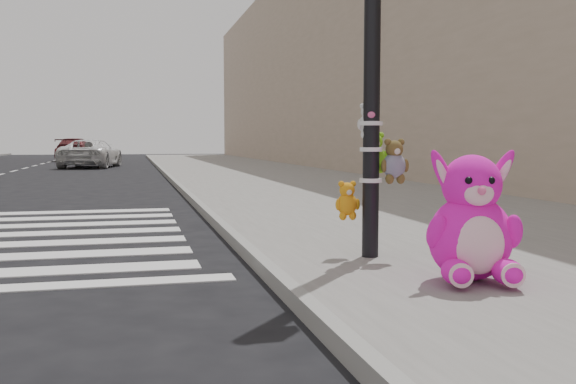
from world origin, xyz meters
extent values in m
plane|color=black|center=(0.00, 0.00, 0.00)|extent=(120.00, 120.00, 0.00)
cube|color=slate|center=(5.00, 10.00, 0.07)|extent=(7.00, 80.00, 0.14)
cube|color=gray|center=(1.55, 10.00, 0.07)|extent=(0.12, 80.00, 0.15)
cube|color=tan|center=(10.50, 20.00, 5.00)|extent=(5.00, 60.00, 10.00)
cylinder|color=black|center=(2.60, 1.80, 2.14)|extent=(0.16, 0.16, 4.00)
cylinder|color=white|center=(2.60, 1.80, 0.89)|extent=(0.22, 0.22, 0.04)
cylinder|color=white|center=(2.60, 1.80, 1.19)|extent=(0.22, 0.22, 0.04)
cylinder|color=white|center=(2.60, 1.80, 1.44)|extent=(0.22, 0.22, 0.04)
ellipsoid|color=#FF15C6|center=(2.74, 0.35, 0.24)|extent=(0.30, 0.41, 0.20)
ellipsoid|color=#FF15C6|center=(3.13, 0.26, 0.24)|extent=(0.30, 0.41, 0.20)
ellipsoid|color=#FF15C6|center=(3.00, 0.60, 0.49)|extent=(0.81, 0.73, 0.70)
ellipsoid|color=#F9BFD1|center=(2.95, 0.37, 0.47)|extent=(0.41, 0.22, 0.46)
sphere|color=#FF15C6|center=(3.00, 0.60, 0.92)|extent=(0.57, 0.57, 0.48)
ellipsoid|color=#FF15C6|center=(2.79, 0.67, 0.99)|extent=(0.34, 0.17, 0.48)
ellipsoid|color=#FF15C6|center=(3.22, 0.57, 0.99)|extent=(0.34, 0.17, 0.48)
imported|color=silver|center=(-1.53, 28.15, 0.67)|extent=(3.01, 5.15, 1.35)
imported|color=maroon|center=(-3.25, 40.01, 0.72)|extent=(2.25, 5.07, 1.44)
camera|label=1|loc=(0.34, -4.05, 1.27)|focal=40.00mm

